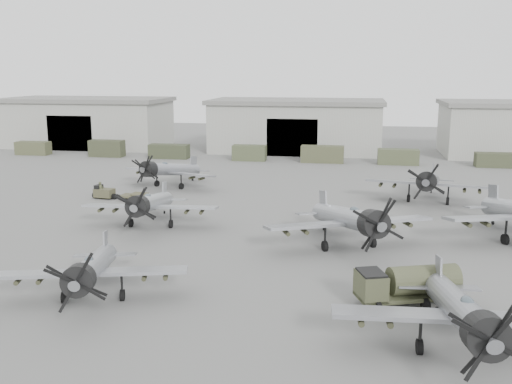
% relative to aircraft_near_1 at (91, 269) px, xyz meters
% --- Properties ---
extents(ground, '(220.00, 220.00, 0.00)m').
position_rel_aircraft_near_1_xyz_m(ground, '(5.05, 5.22, -2.05)').
color(ground, slate).
rests_on(ground, ground).
extents(hangar_left, '(29.00, 14.80, 8.70)m').
position_rel_aircraft_near_1_xyz_m(hangar_left, '(-32.95, 67.18, 2.32)').
color(hangar_left, gray).
rests_on(hangar_left, ground).
extents(hangar_center, '(29.00, 14.80, 8.70)m').
position_rel_aircraft_near_1_xyz_m(hangar_center, '(5.05, 67.18, 2.32)').
color(hangar_center, gray).
rests_on(hangar_center, ground).
extents(support_truck_0, '(5.46, 2.20, 2.12)m').
position_rel_aircraft_near_1_xyz_m(support_truck_0, '(-36.84, 55.22, -0.99)').
color(support_truck_0, '#45482F').
rests_on(support_truck_0, ground).
extents(support_truck_1, '(5.43, 2.20, 2.61)m').
position_rel_aircraft_near_1_xyz_m(support_truck_1, '(-24.02, 55.22, -0.74)').
color(support_truck_1, '#353925').
rests_on(support_truck_1, ground).
extents(support_truck_2, '(6.22, 2.20, 2.19)m').
position_rel_aircraft_near_1_xyz_m(support_truck_2, '(-13.67, 55.22, -0.95)').
color(support_truck_2, '#333825').
rests_on(support_truck_2, ground).
extents(support_truck_3, '(5.08, 2.20, 2.33)m').
position_rel_aircraft_near_1_xyz_m(support_truck_3, '(-0.88, 55.22, -0.88)').
color(support_truck_3, '#41492F').
rests_on(support_truck_3, ground).
extents(support_truck_4, '(6.34, 2.20, 2.49)m').
position_rel_aircraft_near_1_xyz_m(support_truck_4, '(10.21, 55.22, -0.81)').
color(support_truck_4, '#42452D').
rests_on(support_truck_4, ground).
extents(support_truck_5, '(5.86, 2.20, 2.24)m').
position_rel_aircraft_near_1_xyz_m(support_truck_5, '(21.24, 55.22, -0.93)').
color(support_truck_5, '#41472E').
rests_on(support_truck_5, ground).
extents(support_truck_6, '(6.10, 2.20, 2.02)m').
position_rel_aircraft_near_1_xyz_m(support_truck_6, '(35.02, 55.22, -1.04)').
color(support_truck_6, '#373C27').
rests_on(support_truck_6, ground).
extents(aircraft_near_1, '(11.30, 10.17, 4.50)m').
position_rel_aircraft_near_1_xyz_m(aircraft_near_1, '(0.00, 0.00, 0.00)').
color(aircraft_near_1, gray).
rests_on(aircraft_near_1, ground).
extents(aircraft_near_2, '(12.38, 11.14, 4.94)m').
position_rel_aircraft_near_1_xyz_m(aircraft_near_2, '(20.29, -3.16, 0.20)').
color(aircraft_near_2, gray).
rests_on(aircraft_near_2, ground).
extents(aircraft_mid_1, '(11.86, 10.67, 4.72)m').
position_rel_aircraft_near_1_xyz_m(aircraft_mid_1, '(-2.39, 16.21, 0.10)').
color(aircraft_mid_1, '#9B9FA4').
rests_on(aircraft_mid_1, ground).
extents(aircraft_mid_2, '(12.86, 11.66, 5.26)m').
position_rel_aircraft_near_1_xyz_m(aircraft_mid_2, '(14.87, 12.93, 0.35)').
color(aircraft_mid_2, '#919499').
rests_on(aircraft_mid_2, ground).
extents(aircraft_far_0, '(11.71, 10.54, 4.70)m').
position_rel_aircraft_near_1_xyz_m(aircraft_far_0, '(-6.42, 33.08, 0.09)').
color(aircraft_far_0, gray).
rests_on(aircraft_far_0, ground).
extents(aircraft_far_1, '(13.00, 11.70, 5.16)m').
position_rel_aircraft_near_1_xyz_m(aircraft_far_1, '(22.60, 29.99, 0.30)').
color(aircraft_far_1, gray).
rests_on(aircraft_far_1, ground).
extents(fuel_tanker, '(6.54, 4.25, 2.40)m').
position_rel_aircraft_near_1_xyz_m(fuel_tanker, '(18.34, 2.68, -0.67)').
color(fuel_tanker, '#3F432B').
rests_on(fuel_tanker, ground).
extents(tug_trailer, '(7.55, 2.43, 1.50)m').
position_rel_aircraft_near_1_xyz_m(tug_trailer, '(-9.74, 26.22, -1.49)').
color(tug_trailer, '#44422C').
rests_on(tug_trailer, ground).
extents(ground_crew, '(0.65, 0.78, 1.83)m').
position_rel_aircraft_near_1_xyz_m(ground_crew, '(-11.72, 26.40, -1.13)').
color(ground_crew, '#454930').
rests_on(ground_crew, ground).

